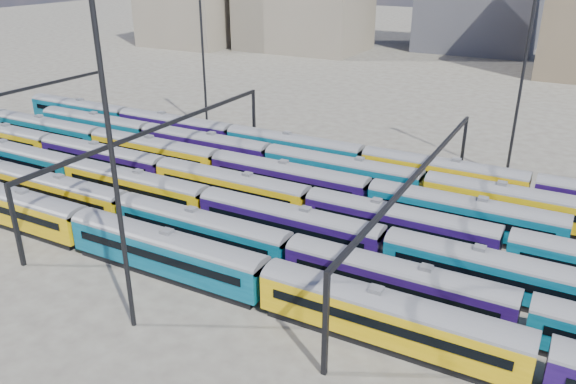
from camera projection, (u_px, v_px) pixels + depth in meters
The scene contains 13 objects.
ground at pixel (318, 225), 58.28m from camera, with size 500.00×500.00×0.00m, color #46413B.
rake_0 at pixel (542, 359), 35.22m from camera, with size 120.06×2.93×4.93m.
rake_1 at pixel (290, 250), 48.35m from camera, with size 113.64×2.77×4.66m.
rake_2 at pixel (385, 243), 49.39m from camera, with size 115.45×2.82×4.73m.
rake_3 at pixel (309, 201), 57.80m from camera, with size 115.20×2.81×4.72m.
rake_4 at pixel (217, 162), 68.37m from camera, with size 118.09×2.88×4.84m.
rake_5 at pixel (424, 184), 61.82m from camera, with size 118.41×2.89×4.86m.
rake_6 at pixel (293, 146), 74.15m from camera, with size 98.03×2.87×4.83m.
gantry_1 at pixel (162, 135), 64.34m from camera, with size 0.35×40.35×8.03m.
gantry_2 at pixel (418, 182), 51.25m from camera, with size 0.35×40.35×8.03m.
mast_1 at pixel (202, 40), 83.68m from camera, with size 1.40×0.50×25.60m.
mast_2 at pixel (111, 151), 37.17m from camera, with size 1.40×0.50×25.60m.
mast_3 at pixel (524, 65), 65.65m from camera, with size 1.40×0.50×25.60m.
Camera 1 is at (22.05, -47.44, 26.10)m, focal length 35.00 mm.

